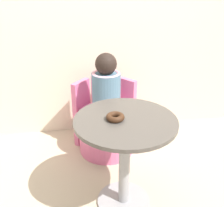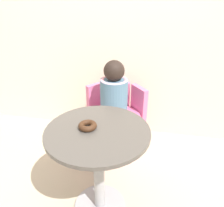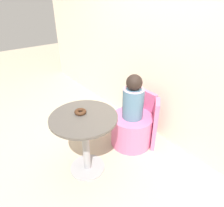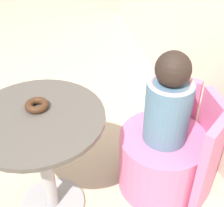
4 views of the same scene
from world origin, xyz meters
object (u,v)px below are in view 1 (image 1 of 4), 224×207
object	(u,v)px
round_table	(125,144)
donut	(115,117)
child_figure	(106,86)
tub_chair	(107,131)

from	to	relation	value
round_table	donut	bearing A→B (deg)	175.40
child_figure	donut	bearing A→B (deg)	-92.97
tub_chair	round_table	bearing A→B (deg)	-87.53
round_table	child_figure	distance (m)	0.70
round_table	donut	size ratio (longest dim) A/B	5.92
child_figure	donut	distance (m)	0.69
round_table	child_figure	bearing A→B (deg)	92.47
tub_chair	donut	world-z (taller)	donut
tub_chair	donut	bearing A→B (deg)	-92.97
tub_chair	child_figure	bearing A→B (deg)	180.00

